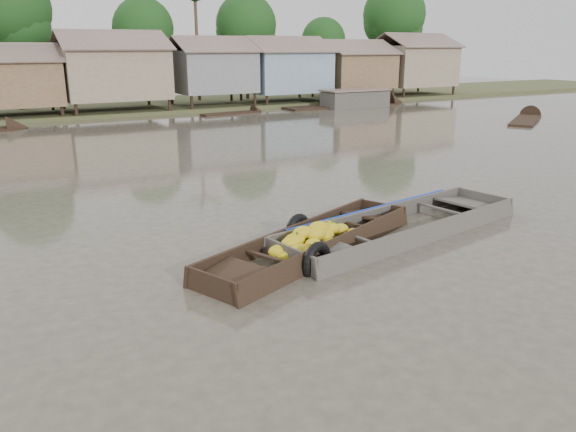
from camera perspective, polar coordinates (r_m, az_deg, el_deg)
ground at (r=12.15m, az=4.48°, el=-4.13°), size 120.00×120.00×0.00m
riverbank at (r=42.30m, az=-17.43°, el=14.39°), size 120.00×12.47×10.22m
banana_boat at (r=12.32m, az=2.35°, el=-2.88°), size 6.35×3.67×0.90m
viewer_boat at (r=13.91m, az=11.40°, el=-1.45°), size 7.33×3.00×0.57m
distant_boats at (r=39.16m, az=1.22°, el=10.80°), size 47.13×16.28×1.38m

